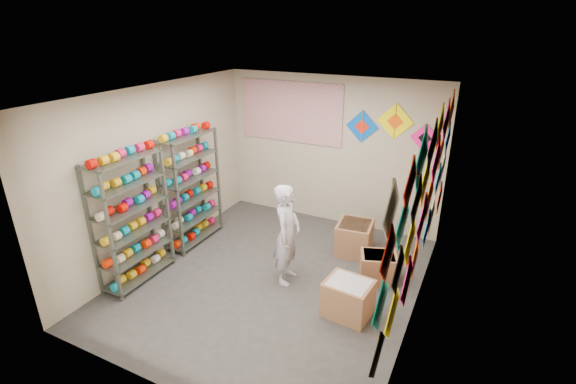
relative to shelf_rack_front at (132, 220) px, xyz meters
The scene contains 12 objects.
ground 2.19m from the shelf_rack_front, 25.53° to the left, with size 4.50×4.50×0.00m, color #2F2C29.
room_walls 2.09m from the shelf_rack_front, 25.53° to the left, with size 4.50×4.50×4.50m.
shelf_rack_front is the anchor object (origin of this frame).
shelf_rack_back 1.30m from the shelf_rack_front, 90.00° to the left, with size 0.40×1.10×1.90m, color #4C5147.
string_spools 0.66m from the shelf_rack_front, 90.00° to the left, with size 0.12×2.36×0.12m.
kite_wall_display 3.94m from the shelf_rack_front, 14.03° to the left, with size 0.05×4.26×2.08m.
back_wall_kites 4.28m from the shelf_rack_front, 47.72° to the left, with size 1.58×0.02×0.77m.
poster 3.40m from the shelf_rack_front, 72.35° to the left, with size 2.00×0.01×1.10m, color #9755B9.
shopkeeper 2.19m from the shelf_rack_front, 25.30° to the left, with size 0.43×0.59×1.50m, color beige.
carton_a 3.16m from the shelf_rack_front, 10.80° to the left, with size 0.58×0.48×0.48m, color #90623F.
carton_b 3.59m from the shelf_rack_front, 25.69° to the left, with size 0.51×0.42×0.42m, color #90623F.
carton_c 3.43m from the shelf_rack_front, 39.22° to the left, with size 0.54×0.60×0.52m, color #90623F.
Camera 1 is at (2.52, -4.58, 3.55)m, focal length 26.00 mm.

